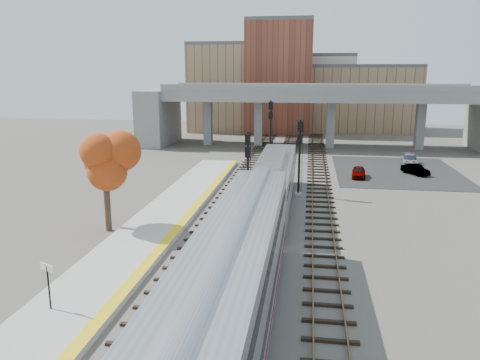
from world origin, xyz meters
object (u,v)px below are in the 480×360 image
(signal_mast_near, at_px, (248,173))
(car_b, at_px, (415,170))
(locomotive, at_px, (274,181))
(signal_mast_mid, at_px, (299,159))
(tree, at_px, (105,162))
(car_c, at_px, (410,160))
(signal_mast_far, at_px, (270,130))
(car_a, at_px, (359,172))
(coach, at_px, (229,301))

(signal_mast_near, height_order, car_b, signal_mast_near)
(locomotive, height_order, signal_mast_mid, signal_mast_mid)
(tree, xyz_separation_m, car_c, (26.61, 28.45, -4.38))
(tree, distance_m, car_c, 39.20)
(signal_mast_far, bearing_deg, signal_mast_near, -90.00)
(car_b, bearing_deg, signal_mast_far, 127.88)
(car_a, bearing_deg, tree, -128.35)
(signal_mast_near, bearing_deg, signal_mast_mid, 51.29)
(car_b, relative_size, car_c, 0.77)
(car_a, bearing_deg, locomotive, -118.19)
(coach, xyz_separation_m, car_c, (15.20, 42.99, -2.10))
(coach, bearing_deg, car_c, 70.53)
(tree, xyz_separation_m, car_a, (19.72, 20.49, -4.44))
(tree, height_order, car_b, tree)
(signal_mast_near, bearing_deg, car_b, 43.78)
(coach, height_order, car_a, coach)
(tree, bearing_deg, car_a, 46.11)
(tree, bearing_deg, coach, -51.88)
(locomotive, distance_m, signal_mast_mid, 4.49)
(locomotive, bearing_deg, tree, -144.77)
(locomotive, relative_size, car_a, 5.41)
(car_a, bearing_deg, coach, -97.79)
(signal_mast_mid, bearing_deg, signal_mast_far, 103.45)
(coach, bearing_deg, signal_mast_near, 95.63)
(locomotive, relative_size, coach, 0.76)
(car_b, bearing_deg, locomotive, -166.94)
(coach, distance_m, tree, 18.63)
(locomotive, distance_m, tree, 14.25)
(coach, xyz_separation_m, signal_mast_far, (-2.10, 43.56, 1.18))
(car_c, bearing_deg, signal_mast_far, -172.37)
(tree, relative_size, car_b, 1.98)
(car_a, bearing_deg, car_c, 54.63)
(car_a, xyz_separation_m, car_c, (6.89, 7.95, 0.05))
(coach, height_order, car_b, coach)
(tree, distance_m, car_b, 35.04)
(car_a, xyz_separation_m, car_b, (6.43, 2.40, -0.03))
(car_b, bearing_deg, car_a, 168.35)
(signal_mast_mid, distance_m, signal_mast_far, 17.63)
(car_a, distance_m, car_c, 10.52)
(signal_mast_mid, xyz_separation_m, car_c, (13.20, 16.57, -2.84))
(locomotive, height_order, car_c, locomotive)
(coach, relative_size, signal_mast_mid, 3.52)
(signal_mast_mid, bearing_deg, coach, -94.33)
(locomotive, xyz_separation_m, car_a, (8.30, 12.43, -1.64))
(signal_mast_near, xyz_separation_m, car_a, (10.40, 13.73, -2.49))
(signal_mast_mid, bearing_deg, car_b, 40.87)
(tree, height_order, car_c, tree)
(coach, distance_m, signal_mast_near, 21.42)
(coach, height_order, signal_mast_far, signal_mast_far)
(tree, bearing_deg, locomotive, 35.23)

